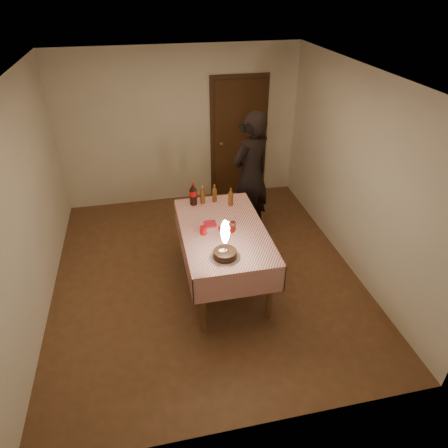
# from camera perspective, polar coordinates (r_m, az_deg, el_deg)

# --- Properties ---
(ground) EXTENTS (4.00, 4.50, 0.01)m
(ground) POSITION_cam_1_polar(r_m,az_deg,el_deg) (5.54, -2.64, -6.97)
(ground) COLOR brown
(ground) RESTS_ON ground
(room_shell) EXTENTS (4.04, 4.54, 2.62)m
(room_shell) POSITION_cam_1_polar(r_m,az_deg,el_deg) (4.74, -2.89, 9.34)
(room_shell) COLOR beige
(room_shell) RESTS_ON ground
(dining_table) EXTENTS (1.02, 1.72, 0.85)m
(dining_table) POSITION_cam_1_polar(r_m,az_deg,el_deg) (4.93, -0.12, -1.80)
(dining_table) COLOR brown
(dining_table) RESTS_ON ground
(birthday_cake) EXTENTS (0.33, 0.33, 0.48)m
(birthday_cake) POSITION_cam_1_polar(r_m,az_deg,el_deg) (4.33, 0.16, -3.44)
(birthday_cake) COLOR white
(birthday_cake) RESTS_ON dining_table
(red_plate) EXTENTS (0.22, 0.22, 0.01)m
(red_plate) POSITION_cam_1_polar(r_m,az_deg,el_deg) (4.87, 0.45, -0.69)
(red_plate) COLOR #B2140C
(red_plate) RESTS_ON dining_table
(red_cup) EXTENTS (0.08, 0.08, 0.10)m
(red_cup) POSITION_cam_1_polar(r_m,az_deg,el_deg) (4.76, -2.97, -0.93)
(red_cup) COLOR red
(red_cup) RESTS_ON dining_table
(clear_cup) EXTENTS (0.07, 0.07, 0.09)m
(clear_cup) POSITION_cam_1_polar(r_m,az_deg,el_deg) (4.86, 1.27, -0.18)
(clear_cup) COLOR silver
(clear_cup) RESTS_ON dining_table
(napkin_stack) EXTENTS (0.15, 0.15, 0.02)m
(napkin_stack) POSITION_cam_1_polar(r_m,az_deg,el_deg) (4.95, -1.99, 0.01)
(napkin_stack) COLOR #B11425
(napkin_stack) RESTS_ON dining_table
(cola_bottle) EXTENTS (0.10, 0.10, 0.32)m
(cola_bottle) POSITION_cam_1_polar(r_m,az_deg,el_deg) (5.34, -4.42, 4.28)
(cola_bottle) COLOR black
(cola_bottle) RESTS_ON dining_table
(amber_bottle_left) EXTENTS (0.06, 0.06, 0.25)m
(amber_bottle_left) POSITION_cam_1_polar(r_m,az_deg,el_deg) (5.38, -3.08, 4.12)
(amber_bottle_left) COLOR #5D3310
(amber_bottle_left) RESTS_ON dining_table
(amber_bottle_right) EXTENTS (0.06, 0.06, 0.25)m
(amber_bottle_right) POSITION_cam_1_polar(r_m,az_deg,el_deg) (5.32, 0.97, 3.86)
(amber_bottle_right) COLOR #5D3310
(amber_bottle_right) RESTS_ON dining_table
(amber_bottle_mid) EXTENTS (0.06, 0.06, 0.25)m
(amber_bottle_mid) POSITION_cam_1_polar(r_m,az_deg,el_deg) (5.41, -1.37, 4.36)
(amber_bottle_mid) COLOR #5D3310
(amber_bottle_mid) RESTS_ON dining_table
(photographer) EXTENTS (0.84, 0.74, 1.92)m
(photographer) POSITION_cam_1_polar(r_m,az_deg,el_deg) (5.96, 3.83, 7.02)
(photographer) COLOR black
(photographer) RESTS_ON ground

